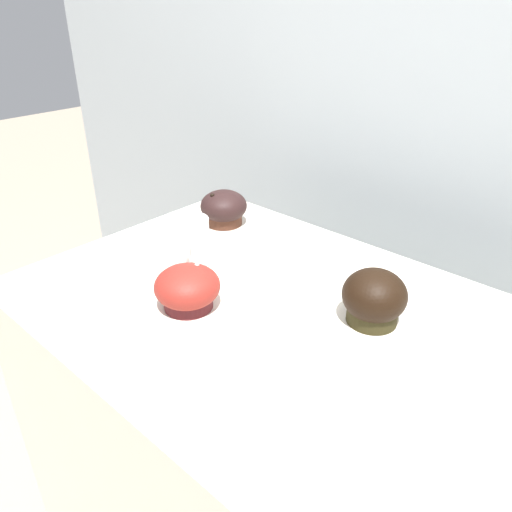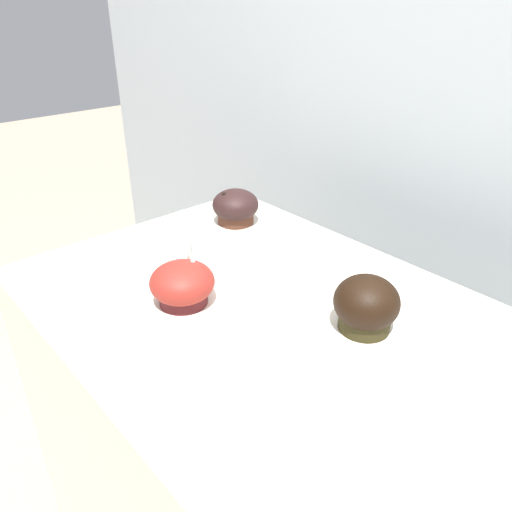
{
  "view_description": "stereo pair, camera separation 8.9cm",
  "coord_description": "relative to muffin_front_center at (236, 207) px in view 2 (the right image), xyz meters",
  "views": [
    {
      "loc": [
        0.42,
        -0.55,
        1.41
      ],
      "look_at": [
        -0.14,
        0.06,
        0.97
      ],
      "focal_mm": 35.0,
      "sensor_mm": 36.0,
      "label": 1
    },
    {
      "loc": [
        0.48,
        -0.49,
        1.41
      ],
      "look_at": [
        -0.14,
        0.06,
        0.97
      ],
      "focal_mm": 35.0,
      "sensor_mm": 36.0,
      "label": 2
    }
  ],
  "objects": [
    {
      "name": "wall_back",
      "position": [
        0.36,
        0.41,
        -0.06
      ],
      "size": [
        3.2,
        0.1,
        1.8
      ],
      "primitive_type": "cube",
      "color": "#A8B2B7",
      "rests_on": "ground"
    },
    {
      "name": "display_counter",
      "position": [
        0.36,
        -0.19,
        -0.5
      ],
      "size": [
        1.0,
        0.64,
        0.92
      ],
      "primitive_type": "cube",
      "color": "silver",
      "rests_on": "ground"
    },
    {
      "name": "muffin_front_center",
      "position": [
        0.0,
        0.0,
        0.0
      ],
      "size": [
        0.11,
        0.11,
        0.08
      ],
      "color": "#47271B",
      "rests_on": "display_counter"
    },
    {
      "name": "muffin_back_left",
      "position": [
        0.2,
        -0.28,
        -0.0
      ],
      "size": [
        0.11,
        0.11,
        0.08
      ],
      "color": "#4E1A1D",
      "rests_on": "display_counter"
    },
    {
      "name": "muffin_back_right",
      "position": [
        0.46,
        -0.11,
        0.0
      ],
      "size": [
        0.11,
        0.11,
        0.09
      ],
      "color": "#2E2813",
      "rests_on": "display_counter"
    },
    {
      "name": "coffee_cup",
      "position": [
        0.08,
        -0.17,
        0.01
      ],
      "size": [
        0.1,
        0.1,
        0.09
      ],
      "color": "white",
      "rests_on": "display_counter"
    }
  ]
}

